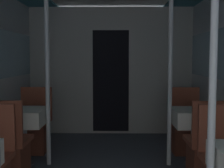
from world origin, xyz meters
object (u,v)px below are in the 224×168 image
Objects in this scene: support_pole_right_0 at (212,92)px; chair_right_far_1 at (186,132)px; chair_right_near_1 at (208,156)px; support_pole_right_1 at (170,77)px; chair_left_near_1 at (8,155)px; dining_table_right_1 at (196,120)px; chair_left_far_1 at (34,132)px; support_pole_left_1 at (47,77)px; dining_table_left_1 at (22,120)px.

chair_right_far_1 is at bearing 81.57° from support_pole_right_0.
support_pole_right_0 is 2.44× the size of chair_right_near_1.
chair_right_far_1 is 0.41× the size of support_pole_right_1.
support_pole_right_1 is (1.87, 0.55, 0.83)m from chair_left_near_1.
chair_right_near_1 is (-0.00, -0.55, -0.29)m from dining_table_right_1.
support_pole_right_0 reaches higher than chair_right_far_1.
chair_right_far_1 is at bearing -180.00° from chair_left_far_1.
dining_table_right_1 is 0.62m from chair_right_near_1.
chair_left_near_1 is at bearing 148.10° from support_pole_right_0.
chair_left_near_1 is 0.41× the size of support_pole_left_1.
chair_left_far_1 is at bearing 90.00° from chair_left_near_1.
chair_left_far_1 is 2.46m from chair_right_near_1.
dining_table_left_1 and dining_table_right_1 have the same top height.
support_pole_right_1 is (-0.33, 0.55, 0.83)m from chair_right_near_1.
support_pole_right_0 reaches higher than chair_right_near_1.
chair_right_far_1 is (2.20, 0.55, -0.29)m from dining_table_left_1.
chair_right_near_1 is 1.00× the size of chair_right_far_1.
support_pole_left_1 is 3.16× the size of dining_table_right_1.
chair_left_far_1 reaches higher than dining_table_right_1.
support_pole_right_1 is at bearing 90.00° from support_pole_right_0.
support_pole_right_0 is at bearing -31.90° from chair_left_near_1.
support_pole_right_0 is 1.47m from chair_right_near_1.
chair_left_near_1 is 1.30× the size of dining_table_right_1.
dining_table_left_1 is 0.32× the size of support_pole_right_0.
support_pole_right_1 reaches higher than dining_table_right_1.
dining_table_right_1 is (2.20, -0.55, 0.29)m from chair_left_far_1.
support_pole_right_1 is at bearing 58.55° from chair_right_far_1.
chair_left_near_1 is 2.20m from chair_right_near_1.
dining_table_right_1 is at bearing 0.00° from dining_table_left_1.
chair_left_far_1 reaches higher than dining_table_left_1.
chair_left_near_1 is at bearing -121.45° from support_pole_left_1.
support_pole_right_0 is 1.71m from support_pole_right_1.
support_pole_right_0 is 3.16× the size of dining_table_right_1.
support_pole_right_1 is (-0.33, -0.55, 0.83)m from chair_right_far_1.
chair_right_near_1 is 1.09m from chair_right_far_1.
chair_right_far_1 is at bearing 90.00° from dining_table_right_1.
chair_right_far_1 is at bearing 13.93° from dining_table_left_1.
chair_right_near_1 is at bearing -58.55° from support_pole_right_1.
support_pole_left_1 is 2.44× the size of chair_right_near_1.
support_pole_right_1 reaches higher than chair_right_far_1.
chair_right_far_1 is (1.87, 0.55, -0.83)m from support_pole_left_1.
dining_table_right_1 is at bearing 13.93° from chair_left_near_1.
dining_table_left_1 is at bearing 180.00° from support_pole_left_1.
dining_table_right_1 is 0.62m from chair_right_far_1.
chair_left_far_1 is 1.30× the size of dining_table_right_1.
chair_right_near_1 reaches higher than dining_table_left_1.
support_pole_right_0 is (1.87, -2.25, 0.83)m from chair_left_far_1.
support_pole_right_0 is 1.82m from dining_table_right_1.
support_pole_left_1 is at bearing 0.00° from dining_table_left_1.
dining_table_left_1 is 0.77× the size of chair_right_far_1.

